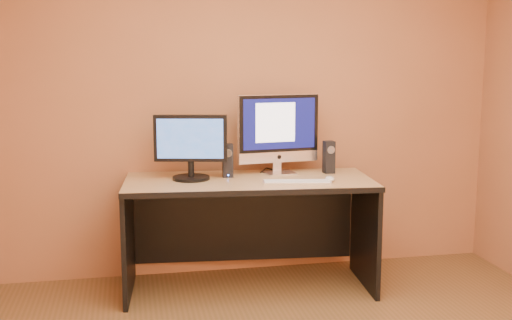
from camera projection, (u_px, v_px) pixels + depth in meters
name	position (u px, v px, depth m)	size (l,w,h in m)	color
walls	(326.00, 143.00, 3.07)	(4.00, 4.00, 2.60)	#A26541
desk	(249.00, 235.00, 4.69)	(1.78, 0.78, 0.82)	tan
imac	(280.00, 133.00, 4.81)	(0.63, 0.23, 0.61)	silver
second_monitor	(191.00, 147.00, 4.59)	(0.53, 0.27, 0.47)	black
speaker_left	(228.00, 160.00, 4.71)	(0.08, 0.08, 0.24)	black
speaker_right	(329.00, 157.00, 4.86)	(0.08, 0.08, 0.24)	black
keyboard	(297.00, 182.00, 4.49)	(0.48, 0.13, 0.02)	silver
mouse	(330.00, 179.00, 4.56)	(0.06, 0.11, 0.04)	silver
cable_a	(275.00, 170.00, 4.96)	(0.01, 0.01, 0.24)	black
cable_b	(263.00, 170.00, 4.97)	(0.01, 0.01, 0.20)	black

